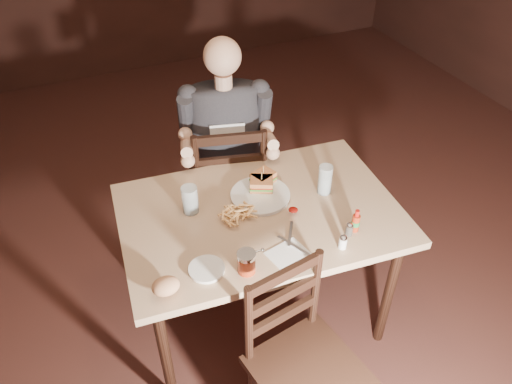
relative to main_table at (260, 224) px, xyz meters
name	(u,v)px	position (x,y,z in m)	size (l,w,h in m)	color
room_shell	(278,102)	(0.01, -0.12, 0.71)	(7.00, 7.00, 7.00)	black
main_table	(260,224)	(0.00, 0.00, 0.00)	(1.34, 0.96, 0.77)	tan
chair_far	(228,184)	(0.06, 0.61, -0.22)	(0.44, 0.48, 0.95)	black
chair_near	(308,371)	(-0.07, -0.64, -0.25)	(0.41, 0.45, 0.89)	black
diner	(226,121)	(0.05, 0.57, 0.23)	(0.51, 0.40, 0.88)	#2B2A2F
dinner_plate	(260,196)	(0.04, 0.09, 0.08)	(0.28, 0.28, 0.02)	white
sandwich_left	(262,181)	(0.06, 0.13, 0.14)	(0.11, 0.09, 0.10)	#BC7846
sandwich_right	(263,175)	(0.09, 0.17, 0.14)	(0.10, 0.09, 0.09)	#BC7846
fries_pile	(239,212)	(-0.11, 0.00, 0.11)	(0.22, 0.16, 0.04)	#EAB46F
ketchup_dollop	(293,210)	(0.13, -0.07, 0.10)	(0.04, 0.04, 0.01)	maroon
glass_left	(190,200)	(-0.29, 0.13, 0.14)	(0.07, 0.07, 0.14)	silver
glass_right	(325,180)	(0.34, 0.01, 0.15)	(0.07, 0.07, 0.15)	silver
hot_sauce	(356,220)	(0.33, -0.28, 0.13)	(0.04, 0.04, 0.11)	maroon
salt_shaker	(343,242)	(0.23, -0.35, 0.11)	(0.03, 0.03, 0.06)	white
pepper_shaker	(349,230)	(0.29, -0.29, 0.11)	(0.03, 0.03, 0.06)	#38332D
syrup_dispenser	(247,262)	(-0.20, -0.31, 0.13)	(0.08, 0.08, 0.10)	maroon
napkin	(290,255)	(0.00, -0.30, 0.08)	(0.16, 0.15, 0.00)	white
knife	(298,248)	(0.05, -0.28, 0.08)	(0.01, 0.22, 0.01)	silver
fork	(290,234)	(0.06, -0.19, 0.08)	(0.01, 0.16, 0.00)	silver
side_plate	(207,270)	(-0.35, -0.24, 0.08)	(0.14, 0.14, 0.01)	white
bread_roll	(166,286)	(-0.53, -0.29, 0.12)	(0.11, 0.09, 0.06)	tan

